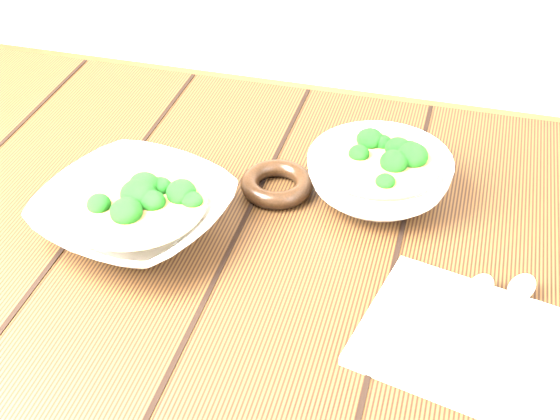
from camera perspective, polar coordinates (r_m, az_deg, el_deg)
name	(u,v)px	position (r m, az deg, el deg)	size (l,w,h in m)	color
table	(252,312)	(1.05, -2.09, -7.45)	(1.20, 0.80, 0.75)	#37230F
soup_bowl_front	(135,212)	(0.99, -10.57, -0.15)	(0.28, 0.28, 0.07)	silver
soup_bowl_back	(379,176)	(1.04, 7.24, 2.47)	(0.22, 0.22, 0.07)	silver
trivet	(277,184)	(1.05, -0.23, 1.91)	(0.10, 0.10, 0.02)	black
napkin	(467,341)	(0.87, 13.52, -9.27)	(0.22, 0.18, 0.01)	#BBB59B
spoon_left	(469,307)	(0.89, 13.68, -6.91)	(0.07, 0.18, 0.01)	#B7B0A1
spoon_right	(510,306)	(0.91, 16.46, -6.72)	(0.08, 0.18, 0.01)	#B7B0A1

